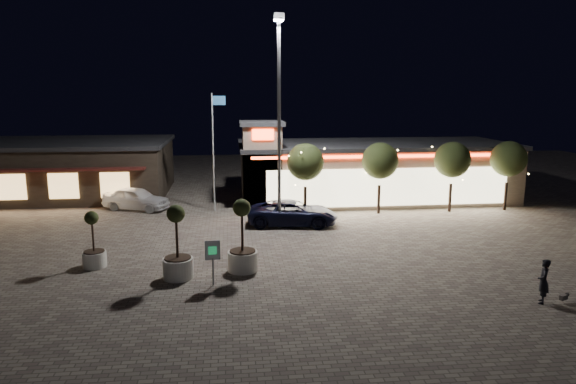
{
  "coord_description": "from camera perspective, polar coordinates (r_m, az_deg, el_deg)",
  "views": [
    {
      "loc": [
        -0.84,
        -21.81,
        8.07
      ],
      "look_at": [
        2.29,
        6.0,
        2.59
      ],
      "focal_mm": 32.0,
      "sensor_mm": 36.0,
      "label": 1
    }
  ],
  "objects": [
    {
      "name": "ground",
      "position": [
        23.27,
        -4.01,
        -9.24
      ],
      "size": [
        90.0,
        90.0,
        0.0
      ],
      "primitive_type": "plane",
      "color": "slate",
      "rests_on": "ground"
    },
    {
      "name": "dog",
      "position": [
        23.02,
        28.4,
        -10.15
      ],
      "size": [
        0.48,
        0.32,
        0.26
      ],
      "color": "#59514C",
      "rests_on": "ground"
    },
    {
      "name": "string_tree_b",
      "position": [
        34.55,
        10.2,
        3.41
      ],
      "size": [
        2.42,
        2.42,
        4.79
      ],
      "color": "#332319",
      "rests_on": "ground"
    },
    {
      "name": "string_tree_d",
      "position": [
        38.1,
        23.3,
        3.38
      ],
      "size": [
        2.42,
        2.42,
        4.79
      ],
      "color": "#332319",
      "rests_on": "ground"
    },
    {
      "name": "retail_building",
      "position": [
        39.46,
        8.85,
        2.41
      ],
      "size": [
        20.4,
        8.4,
        6.1
      ],
      "color": "tan",
      "rests_on": "ground"
    },
    {
      "name": "restaurant_building",
      "position": [
        44.2,
        -23.71,
        2.46
      ],
      "size": [
        16.4,
        11.0,
        4.3
      ],
      "color": "#382D23",
      "rests_on": "ground"
    },
    {
      "name": "string_tree_a",
      "position": [
        33.47,
        1.95,
        3.33
      ],
      "size": [
        2.42,
        2.42,
        4.79
      ],
      "color": "#332319",
      "rests_on": "ground"
    },
    {
      "name": "flagpole",
      "position": [
        34.99,
        -8.18,
        5.52
      ],
      "size": [
        0.95,
        0.1,
        8.0
      ],
      "color": "white",
      "rests_on": "ground"
    },
    {
      "name": "pedestrian",
      "position": [
        22.39,
        26.52,
        -8.87
      ],
      "size": [
        0.69,
        0.77,
        1.76
      ],
      "primitive_type": "imported",
      "rotation": [
        0.0,
        0.0,
        -2.09
      ],
      "color": "black",
      "rests_on": "ground"
    },
    {
      "name": "planter_right",
      "position": [
        23.59,
        -5.08,
        -6.31
      ],
      "size": [
        1.37,
        1.37,
        3.36
      ],
      "color": "silver",
      "rests_on": "ground"
    },
    {
      "name": "string_tree_c",
      "position": [
        36.29,
        17.8,
        3.41
      ],
      "size": [
        2.42,
        2.42,
        4.79
      ],
      "color": "#332319",
      "rests_on": "ground"
    },
    {
      "name": "floodlight_pole",
      "position": [
        29.96,
        -1.0,
        9.07
      ],
      "size": [
        0.6,
        0.4,
        12.38
      ],
      "color": "gray",
      "rests_on": "ground"
    },
    {
      "name": "planter_mid",
      "position": [
        23.12,
        -12.17,
        -6.93
      ],
      "size": [
        1.34,
        1.34,
        3.31
      ],
      "color": "silver",
      "rests_on": "ground"
    },
    {
      "name": "valet_sign",
      "position": [
        21.95,
        -8.37,
        -6.84
      ],
      "size": [
        0.64,
        0.1,
        1.95
      ],
      "color": "gray",
      "rests_on": "ground"
    },
    {
      "name": "white_sedan",
      "position": [
        37.13,
        -16.53,
        -0.69
      ],
      "size": [
        5.0,
        3.48,
        1.58
      ],
      "primitive_type": "imported",
      "rotation": [
        0.0,
        0.0,
        1.18
      ],
      "color": "silver",
      "rests_on": "ground"
    },
    {
      "name": "planter_left",
      "position": [
        25.71,
        -20.76,
        -6.02
      ],
      "size": [
        1.09,
        1.09,
        2.68
      ],
      "color": "silver",
      "rests_on": "ground"
    },
    {
      "name": "pickup_truck",
      "position": [
        31.49,
        0.51,
        -2.33
      ],
      "size": [
        5.79,
        3.24,
        1.53
      ],
      "primitive_type": "imported",
      "rotation": [
        0.0,
        0.0,
        1.44
      ],
      "color": "black",
      "rests_on": "ground"
    }
  ]
}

